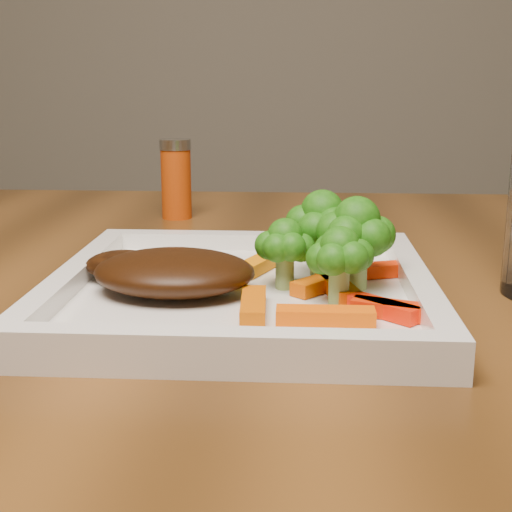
{
  "coord_description": "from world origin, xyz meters",
  "views": [
    {
      "loc": [
        -0.01,
        -0.52,
        0.91
      ],
      "look_at": [
        -0.04,
        -0.03,
        0.79
      ],
      "focal_mm": 50.0,
      "sensor_mm": 36.0,
      "label": 1
    }
  ],
  "objects": [
    {
      "name": "plate",
      "position": [
        -0.05,
        -0.03,
        0.76
      ],
      "size": [
        0.27,
        0.27,
        0.01
      ],
      "primitive_type": "cube",
      "color": "white",
      "rests_on": "dining_table"
    },
    {
      "name": "steak",
      "position": [
        -0.09,
        -0.04,
        0.78
      ],
      "size": [
        0.12,
        0.1,
        0.03
      ],
      "primitive_type": "ellipsoid",
      "rotation": [
        0.0,
        0.0,
        -0.06
      ],
      "color": "#361A08",
      "rests_on": "plate"
    },
    {
      "name": "broccoli_0",
      "position": [
        0.01,
        0.02,
        0.8
      ],
      "size": [
        0.07,
        0.07,
        0.07
      ],
      "primitive_type": null,
      "rotation": [
        0.0,
        0.0,
        0.1
      ],
      "color": "#127114",
      "rests_on": "plate"
    },
    {
      "name": "broccoli_1",
      "position": [
        0.03,
        -0.02,
        0.79
      ],
      "size": [
        0.08,
        0.08,
        0.06
      ],
      "primitive_type": null,
      "rotation": [
        0.0,
        0.0,
        0.21
      ],
      "color": "#176711",
      "rests_on": "plate"
    },
    {
      "name": "broccoli_2",
      "position": [
        0.02,
        -0.06,
        0.79
      ],
      "size": [
        0.05,
        0.05,
        0.06
      ],
      "primitive_type": null,
      "rotation": [
        0.0,
        0.0,
        0.08
      ],
      "color": "#155F0F",
      "rests_on": "plate"
    },
    {
      "name": "broccoli_3",
      "position": [
        -0.02,
        -0.02,
        0.79
      ],
      "size": [
        0.05,
        0.05,
        0.06
      ],
      "primitive_type": null,
      "rotation": [
        0.0,
        0.0,
        0.08
      ],
      "color": "#1F5F0F",
      "rests_on": "plate"
    },
    {
      "name": "carrot_0",
      "position": [
        0.01,
        -0.1,
        0.77
      ],
      "size": [
        0.06,
        0.02,
        0.01
      ],
      "primitive_type": "cube",
      "rotation": [
        0.0,
        0.0,
        0.0
      ],
      "color": "#FF5D04",
      "rests_on": "plate"
    },
    {
      "name": "carrot_1",
      "position": [
        0.05,
        -0.08,
        0.77
      ],
      "size": [
        0.05,
        0.04,
        0.01
      ],
      "primitive_type": "cube",
      "rotation": [
        0.0,
        0.0,
        -0.73
      ],
      "color": "#F52003",
      "rests_on": "plate"
    },
    {
      "name": "carrot_2",
      "position": [
        -0.04,
        -0.08,
        0.77
      ],
      "size": [
        0.02,
        0.06,
        0.01
      ],
      "primitive_type": "cube",
      "rotation": [
        0.0,
        0.0,
        1.61
      ],
      "color": "#D45B03",
      "rests_on": "plate"
    },
    {
      "name": "carrot_3",
      "position": [
        0.06,
        0.01,
        0.77
      ],
      "size": [
        0.06,
        0.03,
        0.01
      ],
      "primitive_type": "cube",
      "rotation": [
        0.0,
        0.0,
        0.3
      ],
      "color": "#FF3004",
      "rests_on": "plate"
    },
    {
      "name": "carrot_4",
      "position": [
        -0.04,
        0.03,
        0.77
      ],
      "size": [
        0.04,
        0.06,
        0.01
      ],
      "primitive_type": "cube",
      "rotation": [
        0.0,
        0.0,
        1.16
      ],
      "color": "orange",
      "rests_on": "plate"
    },
    {
      "name": "carrot_5",
      "position": [
        0.02,
        -0.04,
        0.77
      ],
      "size": [
        0.03,
        0.06,
        0.01
      ],
      "primitive_type": "cube",
      "rotation": [
        0.0,
        0.0,
        -1.31
      ],
      "color": "#F25C03",
      "rests_on": "plate"
    },
    {
      "name": "carrot_6",
      "position": [
        0.01,
        -0.03,
        0.77
      ],
      "size": [
        0.05,
        0.05,
        0.01
      ],
      "primitive_type": "cube",
      "rotation": [
        0.0,
        0.0,
        0.84
      ],
      "color": "#DB5603",
      "rests_on": "plate"
    },
    {
      "name": "spice_shaker",
      "position": [
        -0.15,
        0.3,
        0.8
      ],
      "size": [
        0.04,
        0.04,
        0.09
      ],
      "primitive_type": "cylinder",
      "rotation": [
        0.0,
        0.0,
        0.13
      ],
      "color": "#BB3F0A",
      "rests_on": "dining_table"
    },
    {
      "name": "carrot_7",
      "position": [
        0.06,
        -0.08,
        0.77
      ],
      "size": [
        0.06,
        0.03,
        0.01
      ],
      "primitive_type": "cube",
      "rotation": [
        0.0,
        0.0,
        -0.33
      ],
      "color": "red",
      "rests_on": "plate"
    }
  ]
}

